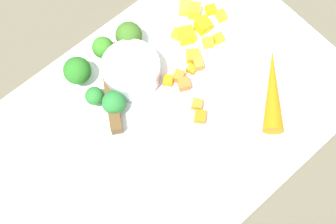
% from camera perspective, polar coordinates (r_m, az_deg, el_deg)
% --- Properties ---
extents(ground_plane, '(4.00, 4.00, 0.00)m').
position_cam_1_polar(ground_plane, '(0.62, -0.00, -0.73)').
color(ground_plane, brown).
extents(cutting_board, '(0.52, 0.35, 0.01)m').
position_cam_1_polar(cutting_board, '(0.61, -0.00, -0.53)').
color(cutting_board, white).
rests_on(cutting_board, ground_plane).
extents(prep_bowl, '(0.08, 0.08, 0.04)m').
position_cam_1_polar(prep_bowl, '(0.61, -4.91, 5.45)').
color(prep_bowl, '#B5B8C5').
rests_on(prep_bowl, cutting_board).
extents(chef_knife, '(0.18, 0.29, 0.02)m').
position_cam_1_polar(chef_knife, '(0.59, -6.48, -4.40)').
color(chef_knife, silver).
rests_on(chef_knife, cutting_board).
extents(whole_carrot, '(0.11, 0.11, 0.03)m').
position_cam_1_polar(whole_carrot, '(0.62, 13.71, 3.01)').
color(whole_carrot, orange).
rests_on(whole_carrot, cutting_board).
extents(carrot_dice_0, '(0.02, 0.02, 0.01)m').
position_cam_1_polar(carrot_dice_0, '(0.61, 3.87, 1.02)').
color(carrot_dice_0, orange).
rests_on(carrot_dice_0, cutting_board).
extents(carrot_dice_1, '(0.02, 0.02, 0.01)m').
position_cam_1_polar(carrot_dice_1, '(0.60, 4.26, -0.61)').
color(carrot_dice_1, orange).
rests_on(carrot_dice_1, cutting_board).
extents(carrot_dice_2, '(0.02, 0.02, 0.02)m').
position_cam_1_polar(carrot_dice_2, '(0.63, 4.01, 6.31)').
color(carrot_dice_2, orange).
rests_on(carrot_dice_2, cutting_board).
extents(carrot_dice_3, '(0.02, 0.02, 0.01)m').
position_cam_1_polar(carrot_dice_3, '(0.62, -0.01, 4.20)').
color(carrot_dice_3, orange).
rests_on(carrot_dice_3, cutting_board).
extents(carrot_dice_4, '(0.02, 0.02, 0.01)m').
position_cam_1_polar(carrot_dice_4, '(0.62, 2.11, 3.72)').
color(carrot_dice_4, orange).
rests_on(carrot_dice_4, cutting_board).
extents(carrot_dice_5, '(0.02, 0.02, 0.01)m').
position_cam_1_polar(carrot_dice_5, '(0.63, 3.16, 5.70)').
color(carrot_dice_5, orange).
rests_on(carrot_dice_5, cutting_board).
extents(carrot_dice_6, '(0.02, 0.02, 0.01)m').
position_cam_1_polar(carrot_dice_6, '(0.62, 1.41, 4.75)').
color(carrot_dice_6, orange).
rests_on(carrot_dice_6, cutting_board).
extents(pepper_dice_0, '(0.02, 0.02, 0.01)m').
position_cam_1_polar(pepper_dice_0, '(0.68, 5.68, 13.34)').
color(pepper_dice_0, yellow).
rests_on(pepper_dice_0, cutting_board).
extents(pepper_dice_1, '(0.02, 0.02, 0.01)m').
position_cam_1_polar(pepper_dice_1, '(0.68, 7.06, 12.57)').
color(pepper_dice_1, yellow).
rests_on(pepper_dice_1, cutting_board).
extents(pepper_dice_2, '(0.02, 0.02, 0.01)m').
position_cam_1_polar(pepper_dice_2, '(0.65, 5.32, 9.16)').
color(pepper_dice_2, yellow).
rests_on(pepper_dice_2, cutting_board).
extents(pepper_dice_3, '(0.03, 0.03, 0.02)m').
position_cam_1_polar(pepper_dice_3, '(0.68, 2.23, 13.63)').
color(pepper_dice_3, yellow).
rests_on(pepper_dice_3, cutting_board).
extents(pepper_dice_4, '(0.02, 0.02, 0.01)m').
position_cam_1_polar(pepper_dice_4, '(0.65, 1.15, 10.31)').
color(pepper_dice_4, yellow).
rests_on(pepper_dice_4, cutting_board).
extents(pepper_dice_5, '(0.02, 0.02, 0.02)m').
position_cam_1_polar(pepper_dice_5, '(0.66, 4.68, 11.37)').
color(pepper_dice_5, yellow).
rests_on(pepper_dice_5, cutting_board).
extents(pepper_dice_6, '(0.03, 0.03, 0.01)m').
position_cam_1_polar(pepper_dice_6, '(0.64, 3.32, 7.40)').
color(pepper_dice_6, yellow).
rests_on(pepper_dice_6, cutting_board).
extents(pepper_dice_7, '(0.02, 0.02, 0.01)m').
position_cam_1_polar(pepper_dice_7, '(0.66, 6.74, 9.68)').
color(pepper_dice_7, yellow).
rests_on(pepper_dice_7, cutting_board).
extents(pepper_dice_8, '(0.03, 0.03, 0.02)m').
position_cam_1_polar(pepper_dice_8, '(0.65, 2.42, 10.10)').
color(pepper_dice_8, yellow).
rests_on(pepper_dice_8, cutting_board).
extents(pepper_dice_9, '(0.03, 0.03, 0.02)m').
position_cam_1_polar(pepper_dice_9, '(0.67, 3.51, 13.26)').
color(pepper_dice_9, yellow).
rests_on(pepper_dice_9, cutting_board).
extents(broccoli_floret_0, '(0.04, 0.04, 0.05)m').
position_cam_1_polar(broccoli_floret_0, '(0.63, -5.22, 10.09)').
color(broccoli_floret_0, '#84C065').
rests_on(broccoli_floret_0, cutting_board).
extents(broccoli_floret_1, '(0.03, 0.03, 0.04)m').
position_cam_1_polar(broccoli_floret_1, '(0.63, -8.62, 8.43)').
color(broccoli_floret_1, '#81AD5D').
rests_on(broccoli_floret_1, cutting_board).
extents(broccoli_floret_2, '(0.04, 0.04, 0.04)m').
position_cam_1_polar(broccoli_floret_2, '(0.62, -11.94, 5.38)').
color(broccoli_floret_2, '#86C16B').
rests_on(broccoli_floret_2, cutting_board).
extents(broccoli_floret_3, '(0.03, 0.03, 0.03)m').
position_cam_1_polar(broccoli_floret_3, '(0.61, -9.74, 2.09)').
color(broccoli_floret_3, '#83C367').
rests_on(broccoli_floret_3, cutting_board).
extents(broccoli_floret_4, '(0.03, 0.03, 0.04)m').
position_cam_1_polar(broccoli_floret_4, '(0.60, -7.18, 1.23)').
color(broccoli_floret_4, '#7FB857').
rests_on(broccoli_floret_4, cutting_board).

